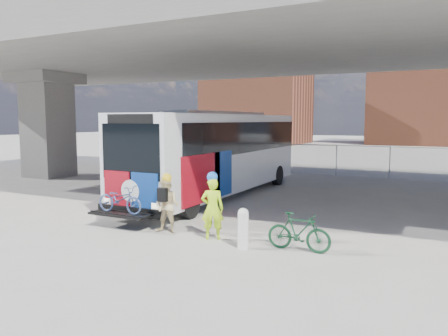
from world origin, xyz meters
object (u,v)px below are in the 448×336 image
Objects in this scene: bus at (220,148)px; cyclist_tan at (167,205)px; bike_parked at (299,232)px; bollard at (243,227)px; cyclist_hivis at (212,207)px.

bus is 6.65m from cyclist_tan.
cyclist_tan is 4.03m from bike_parked.
bollard is at bearing -58.03° from bus.
cyclist_hivis is 1.52m from cyclist_tan.
bus is 8.59m from bike_parked.
cyclist_tan is at bearing 170.71° from bollard.
bollard is at bearing 107.27° from bike_parked.
cyclist_hivis is at bearing -8.13° from cyclist_tan.
cyclist_tan is at bearing -25.88° from cyclist_hivis.
bollard is 2.71m from cyclist_tan.
bike_parked is (1.35, 0.44, -0.08)m from bollard.
bike_parked is at bearing 153.95° from cyclist_hivis.
bus is 12.05× the size of bollard.
bus is at bearing -90.09° from cyclist_hivis.
bollard is 1.43m from bike_parked.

